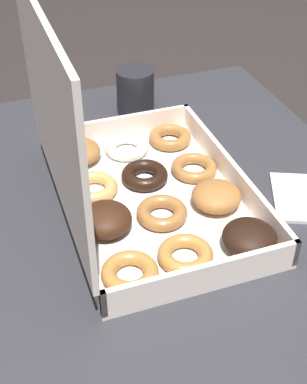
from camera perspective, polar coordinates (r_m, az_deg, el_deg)
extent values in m
cube|color=#2D2D33|center=(0.81, -0.73, -4.68)|extent=(0.94, 0.79, 0.03)
cylinder|color=#2D2D33|center=(1.46, 6.89, -1.97)|extent=(0.06, 0.06, 0.73)
cube|color=silver|center=(0.85, 0.00, -0.98)|extent=(0.40, 0.28, 0.01)
cube|color=silver|center=(0.88, 8.29, 2.09)|extent=(0.40, 0.01, 0.04)
cube|color=silver|center=(0.81, -9.01, -1.59)|extent=(0.40, 0.01, 0.04)
cube|color=silver|center=(0.70, 5.43, -9.01)|extent=(0.01, 0.28, 0.04)
cube|color=silver|center=(0.99, -3.81, 6.89)|extent=(0.01, 0.28, 0.04)
cube|color=silver|center=(0.72, -10.88, 8.24)|extent=(0.40, 0.01, 0.28)
ellipsoid|color=black|center=(0.76, 10.18, -4.81)|extent=(0.08, 0.08, 0.04)
ellipsoid|color=#9E6633|center=(0.83, 6.71, -0.45)|extent=(0.08, 0.08, 0.04)
torus|color=#9E6633|center=(0.90, 4.34, 2.58)|extent=(0.08, 0.08, 0.02)
torus|color=#9E6633|center=(0.98, 1.76, 5.84)|extent=(0.08, 0.08, 0.02)
torus|color=#B77A38|center=(0.74, 3.41, -6.70)|extent=(0.08, 0.08, 0.02)
torus|color=#9E6633|center=(0.81, 0.89, -2.23)|extent=(0.08, 0.08, 0.02)
torus|color=black|center=(0.88, -0.96, 1.81)|extent=(0.08, 0.08, 0.02)
torus|color=white|center=(0.95, -2.91, 4.80)|extent=(0.08, 0.08, 0.02)
torus|color=#B77A38|center=(0.72, -2.53, -8.60)|extent=(0.08, 0.08, 0.02)
ellipsoid|color=#381E11|center=(0.78, -5.13, -2.93)|extent=(0.08, 0.08, 0.04)
torus|color=tan|center=(0.86, -6.42, 0.47)|extent=(0.08, 0.08, 0.02)
ellipsoid|color=#9E6633|center=(0.94, -8.04, 4.27)|extent=(0.08, 0.08, 0.04)
cylinder|color=#232328|center=(1.08, -1.95, 10.68)|extent=(0.07, 0.07, 0.09)
cylinder|color=black|center=(1.06, -1.99, 12.65)|extent=(0.06, 0.06, 0.01)
cube|color=silver|center=(0.89, 15.08, -0.56)|extent=(0.14, 0.12, 0.01)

